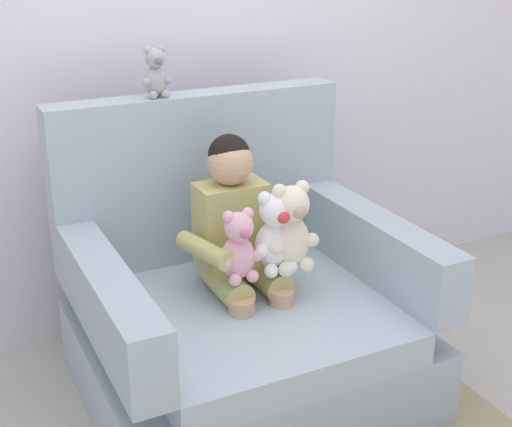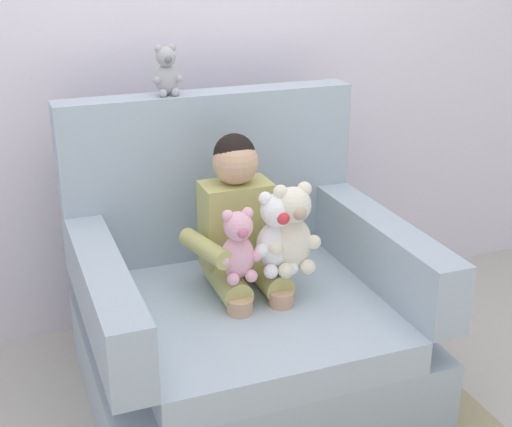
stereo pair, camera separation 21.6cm
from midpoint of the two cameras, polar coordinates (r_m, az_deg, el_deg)
The scene contains 8 objects.
ground_plane at distance 2.87m, azimuth 1.60°, elevation -14.06°, with size 8.00×8.00×0.00m, color #ADA89E.
back_wall at distance 3.09m, azimuth -3.86°, elevation 14.63°, with size 6.00×0.10×2.60m, color silver.
armchair at distance 2.74m, azimuth 1.17°, elevation -7.81°, with size 1.19×1.04×1.09m.
seated_child at distance 2.64m, azimuth 1.21°, elevation -1.77°, with size 0.45×0.39×0.82m.
plush_white at distance 2.54m, azimuth 4.09°, elevation -1.73°, with size 0.18×0.15×0.31m.
plush_cream at distance 2.55m, azimuth 5.34°, elevation -1.44°, with size 0.20×0.16×0.34m.
plush_pink at distance 2.49m, azimuth 1.05°, elevation -2.74°, with size 0.16×0.13×0.27m.
plush_grey_on_backrest at distance 2.74m, azimuth -4.93°, elevation 11.23°, with size 0.11×0.09×0.19m.
Camera 2 is at (-0.81, -2.19, 1.67)m, focal length 49.86 mm.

